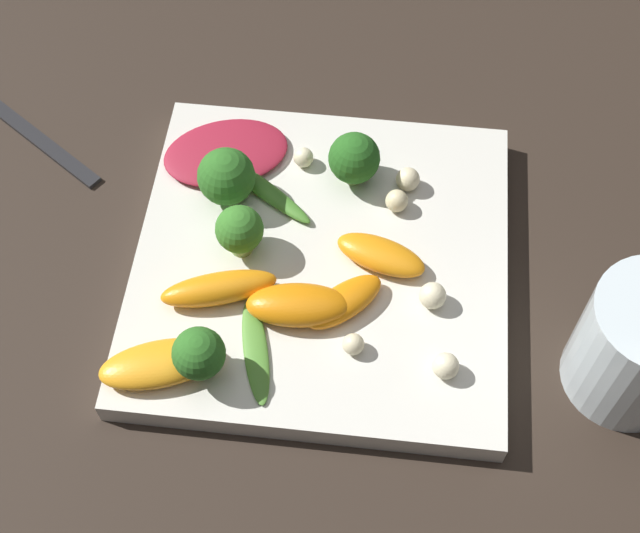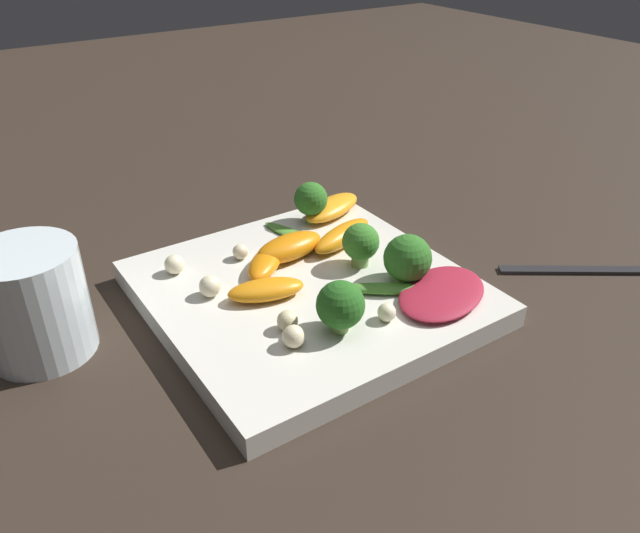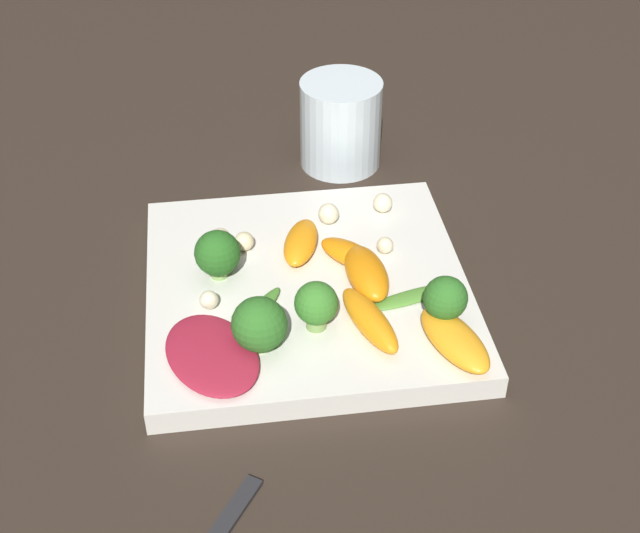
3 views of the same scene
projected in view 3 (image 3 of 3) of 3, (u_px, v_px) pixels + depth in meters
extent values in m
plane|color=#2D231C|center=(307.00, 299.00, 0.71)|extent=(2.40, 2.40, 0.00)
cube|color=silver|center=(307.00, 290.00, 0.70)|extent=(0.25, 0.25, 0.02)
cylinder|color=silver|center=(341.00, 124.00, 0.84)|extent=(0.08, 0.08, 0.08)
ellipsoid|color=maroon|center=(212.00, 355.00, 0.62)|extent=(0.09, 0.11, 0.01)
ellipsoid|color=orange|center=(370.00, 320.00, 0.64)|extent=(0.04, 0.08, 0.02)
ellipsoid|color=orange|center=(297.00, 243.00, 0.72)|extent=(0.04, 0.07, 0.02)
ellipsoid|color=orange|center=(351.00, 254.00, 0.71)|extent=(0.06, 0.06, 0.01)
ellipsoid|color=orange|center=(366.00, 273.00, 0.68)|extent=(0.04, 0.07, 0.02)
ellipsoid|color=orange|center=(455.00, 339.00, 0.63)|extent=(0.05, 0.08, 0.02)
cylinder|color=#7A9E51|center=(310.00, 320.00, 0.65)|extent=(0.02, 0.02, 0.01)
sphere|color=#387A28|center=(310.00, 304.00, 0.64)|extent=(0.03, 0.03, 0.03)
cylinder|color=#84AD5B|center=(443.00, 316.00, 0.65)|extent=(0.01, 0.01, 0.02)
sphere|color=#2D6B23|center=(445.00, 298.00, 0.64)|extent=(0.03, 0.03, 0.03)
cylinder|color=#84AD5B|center=(219.00, 269.00, 0.69)|extent=(0.01, 0.01, 0.01)
sphere|color=#26601E|center=(217.00, 253.00, 0.68)|extent=(0.04, 0.04, 0.04)
cylinder|color=#84AD5B|center=(260.00, 341.00, 0.63)|extent=(0.01, 0.01, 0.01)
sphere|color=#2D6B23|center=(259.00, 324.00, 0.62)|extent=(0.04, 0.04, 0.04)
ellipsoid|color=#518E33|center=(411.00, 297.00, 0.67)|extent=(0.08, 0.03, 0.00)
ellipsoid|color=#47842D|center=(249.00, 322.00, 0.65)|extent=(0.06, 0.08, 0.01)
sphere|color=beige|center=(209.00, 300.00, 0.66)|extent=(0.01, 0.01, 0.01)
sphere|color=beige|center=(385.00, 245.00, 0.72)|extent=(0.01, 0.01, 0.01)
sphere|color=beige|center=(329.00, 214.00, 0.75)|extent=(0.02, 0.02, 0.02)
sphere|color=beige|center=(383.00, 203.00, 0.76)|extent=(0.02, 0.02, 0.02)
sphere|color=beige|center=(220.00, 238.00, 0.72)|extent=(0.02, 0.02, 0.02)
sphere|color=beige|center=(244.00, 241.00, 0.72)|extent=(0.02, 0.02, 0.02)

